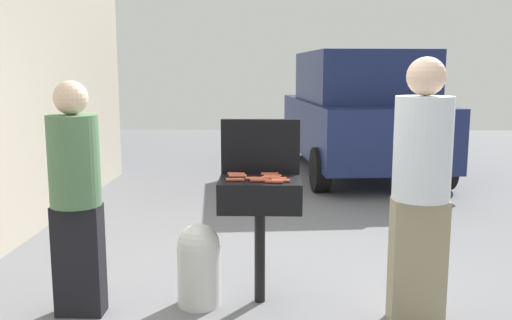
{
  "coord_description": "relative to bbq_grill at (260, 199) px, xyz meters",
  "views": [
    {
      "loc": [
        -0.02,
        -4.15,
        1.73
      ],
      "look_at": [
        -0.13,
        0.33,
        1.0
      ],
      "focal_mm": 39.04,
      "sensor_mm": 36.0,
      "label": 1
    }
  ],
  "objects": [
    {
      "name": "ground_plane",
      "position": [
        0.09,
        0.17,
        -0.79
      ],
      "size": [
        24.0,
        24.0,
        0.0
      ],
      "primitive_type": "plane",
      "color": "slate"
    },
    {
      "name": "bbq_grill",
      "position": [
        0.0,
        0.0,
        0.0
      ],
      "size": [
        0.6,
        0.44,
        0.94
      ],
      "color": "black",
      "rests_on": "ground"
    },
    {
      "name": "grill_lid_open",
      "position": [
        0.0,
        0.22,
        0.35
      ],
      "size": [
        0.6,
        0.05,
        0.42
      ],
      "primitive_type": "cube",
      "color": "black",
      "rests_on": "bbq_grill"
    },
    {
      "name": "hot_dog_0",
      "position": [
        0.13,
        -0.05,
        0.16
      ],
      "size": [
        0.13,
        0.03,
        0.03
      ],
      "primitive_type": "cylinder",
      "rotation": [
        0.0,
        1.57,
        0.02
      ],
      "color": "#AD4228",
      "rests_on": "bbq_grill"
    },
    {
      "name": "hot_dog_1",
      "position": [
        0.07,
        0.14,
        0.16
      ],
      "size": [
        0.13,
        0.03,
        0.03
      ],
      "primitive_type": "cylinder",
      "rotation": [
        0.0,
        1.57,
        0.03
      ],
      "color": "#AD4228",
      "rests_on": "bbq_grill"
    },
    {
      "name": "hot_dog_2",
      "position": [
        -0.16,
        0.05,
        0.16
      ],
      "size": [
        0.13,
        0.03,
        0.03
      ],
      "primitive_type": "cylinder",
      "rotation": [
        0.0,
        1.57,
        -0.04
      ],
      "color": "#C6593D",
      "rests_on": "bbq_grill"
    },
    {
      "name": "hot_dog_3",
      "position": [
        -0.0,
        -0.1,
        0.16
      ],
      "size": [
        0.13,
        0.03,
        0.03
      ],
      "primitive_type": "cylinder",
      "rotation": [
        0.0,
        1.57,
        0.06
      ],
      "color": "#B74C33",
      "rests_on": "bbq_grill"
    },
    {
      "name": "hot_dog_4",
      "position": [
        -0.18,
        -0.09,
        0.16
      ],
      "size": [
        0.13,
        0.03,
        0.03
      ],
      "primitive_type": "cylinder",
      "rotation": [
        0.0,
        1.57,
        0.02
      ],
      "color": "#B74C33",
      "rests_on": "bbq_grill"
    },
    {
      "name": "hot_dog_5",
      "position": [
        -0.04,
        -0.04,
        0.16
      ],
      "size": [
        0.13,
        0.03,
        0.03
      ],
      "primitive_type": "cylinder",
      "rotation": [
        0.0,
        1.57,
        -0.01
      ],
      "color": "#C6593D",
      "rests_on": "bbq_grill"
    },
    {
      "name": "hot_dog_6",
      "position": [
        -0.18,
        0.13,
        0.16
      ],
      "size": [
        0.13,
        0.04,
        0.03
      ],
      "primitive_type": "cylinder",
      "rotation": [
        0.0,
        1.57,
        -0.09
      ],
      "color": "#C6593D",
      "rests_on": "bbq_grill"
    },
    {
      "name": "hot_dog_7",
      "position": [
        0.09,
        0.05,
        0.16
      ],
      "size": [
        0.13,
        0.03,
        0.03
      ],
      "primitive_type": "cylinder",
      "rotation": [
        0.0,
        1.57,
        0.02
      ],
      "color": "#C6593D",
      "rests_on": "bbq_grill"
    },
    {
      "name": "hot_dog_8",
      "position": [
        0.1,
        -0.15,
        0.16
      ],
      "size": [
        0.13,
        0.04,
        0.03
      ],
      "primitive_type": "cylinder",
      "rotation": [
        0.0,
        1.57,
        -0.1
      ],
      "color": "#AD4228",
      "rests_on": "bbq_grill"
    },
    {
      "name": "hot_dog_9",
      "position": [
        0.15,
        -0.11,
        0.16
      ],
      "size": [
        0.13,
        0.03,
        0.03
      ],
      "primitive_type": "cylinder",
      "rotation": [
        0.0,
        1.57,
        -0.03
      ],
      "color": "#C6593D",
      "rests_on": "bbq_grill"
    },
    {
      "name": "hot_dog_10",
      "position": [
        0.08,
        -0.01,
        0.16
      ],
      "size": [
        0.13,
        0.03,
        0.03
      ],
      "primitive_type": "cylinder",
      "rotation": [
        0.0,
        1.57,
        -0.07
      ],
      "color": "#C6593D",
      "rests_on": "bbq_grill"
    },
    {
      "name": "propane_tank",
      "position": [
        -0.45,
        -0.07,
        -0.47
      ],
      "size": [
        0.32,
        0.32,
        0.62
      ],
      "color": "silver",
      "rests_on": "ground"
    },
    {
      "name": "person_left",
      "position": [
        -1.27,
        -0.24,
        0.11
      ],
      "size": [
        0.35,
        0.35,
        1.66
      ],
      "rotation": [
        0.0,
        0.0,
        -0.18
      ],
      "color": "black",
      "rests_on": "ground"
    },
    {
      "name": "person_right",
      "position": [
        1.08,
        -0.32,
        0.19
      ],
      "size": [
        0.38,
        0.38,
        1.81
      ],
      "rotation": [
        0.0,
        0.0,
        2.93
      ],
      "color": "gray",
      "rests_on": "ground"
    },
    {
      "name": "parked_minivan",
      "position": [
        1.55,
        5.41,
        0.23
      ],
      "size": [
        2.38,
        4.57,
        2.02
      ],
      "rotation": [
        0.0,
        0.0,
        3.24
      ],
      "color": "navy",
      "rests_on": "ground"
    }
  ]
}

